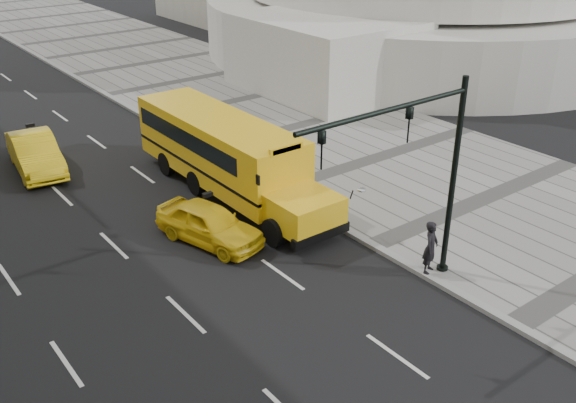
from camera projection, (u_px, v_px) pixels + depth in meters
ground at (140, 237)px, 22.59m from camera, size 140.00×140.00×0.00m
sidewalk_museum at (383, 157)px, 29.12m from camera, size 12.00×140.00×0.15m
curb_museum at (277, 191)px, 25.84m from camera, size 0.30×140.00×0.15m
school_bus at (223, 149)px, 25.38m from camera, size 2.96×11.56×3.19m
taxi_near at (209, 224)px, 22.00m from camera, size 2.68×4.38×1.39m
taxi_far at (35, 153)px, 27.59m from camera, size 2.28×5.05×1.61m
pedestrian at (431, 247)px, 19.91m from camera, size 0.75×0.63×1.75m
traffic_signal at (424, 165)px, 17.90m from camera, size 6.18×0.36×6.40m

